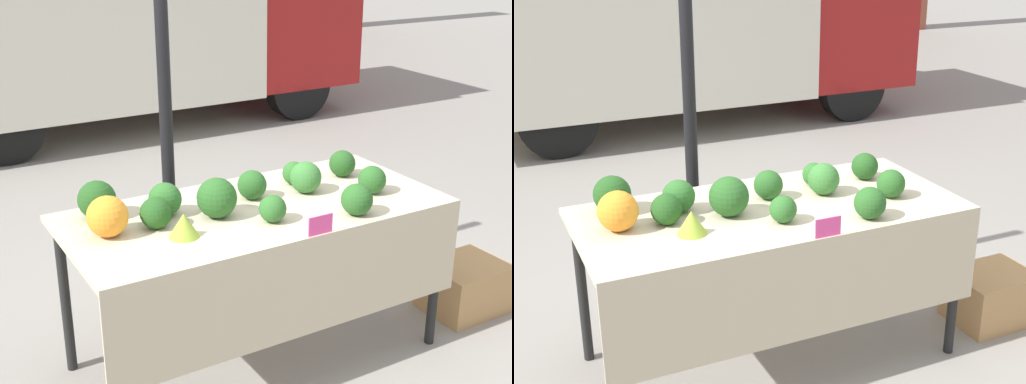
{
  "view_description": "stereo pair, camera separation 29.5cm",
  "coord_description": "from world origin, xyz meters",
  "views": [
    {
      "loc": [
        -1.59,
        -2.74,
        2.11
      ],
      "look_at": [
        0.0,
        0.0,
        0.91
      ],
      "focal_mm": 50.0,
      "sensor_mm": 36.0,
      "label": 1
    },
    {
      "loc": [
        -1.33,
        -2.87,
        2.11
      ],
      "look_at": [
        0.0,
        0.0,
        0.91
      ],
      "focal_mm": 50.0,
      "sensor_mm": 36.0,
      "label": 2
    }
  ],
  "objects": [
    {
      "name": "broccoli_head_2",
      "position": [
        -0.69,
        0.26,
        0.92
      ],
      "size": [
        0.18,
        0.18,
        0.18
      ],
      "color": "#23511E",
      "rests_on": "market_table"
    },
    {
      "name": "broccoli_head_0",
      "position": [
        0.63,
        0.16,
        0.9
      ],
      "size": [
        0.14,
        0.14,
        0.14
      ],
      "color": "#23511E",
      "rests_on": "market_table"
    },
    {
      "name": "broccoli_head_7",
      "position": [
        0.04,
        0.11,
        0.9
      ],
      "size": [
        0.15,
        0.15,
        0.15
      ],
      "color": "#285B23",
      "rests_on": "market_table"
    },
    {
      "name": "broccoli_head_5",
      "position": [
        -0.02,
        -0.19,
        0.89
      ],
      "size": [
        0.13,
        0.13,
        0.13
      ],
      "color": "#2D6628",
      "rests_on": "market_table"
    },
    {
      "name": "tent_pole",
      "position": [
        -0.16,
        0.67,
        1.16
      ],
      "size": [
        0.07,
        0.07,
        2.32
      ],
      "color": "black",
      "rests_on": "ground_plane"
    },
    {
      "name": "broccoli_head_10",
      "position": [
        -0.21,
        -0.01,
        0.92
      ],
      "size": [
        0.19,
        0.19,
        0.19
      ],
      "color": "#285B23",
      "rests_on": "market_table"
    },
    {
      "name": "broccoli_head_8",
      "position": [
        0.36,
        -0.31,
        0.9
      ],
      "size": [
        0.15,
        0.15,
        0.15
      ],
      "color": "#285B23",
      "rests_on": "market_table"
    },
    {
      "name": "broccoli_head_9",
      "position": [
        -0.41,
        0.13,
        0.91
      ],
      "size": [
        0.16,
        0.16,
        0.16
      ],
      "color": "#2D6628",
      "rests_on": "market_table"
    },
    {
      "name": "orange_cauliflower",
      "position": [
        -0.72,
        0.04,
        0.92
      ],
      "size": [
        0.18,
        0.18,
        0.18
      ],
      "color": "orange",
      "rests_on": "market_table"
    },
    {
      "name": "broccoli_head_4",
      "position": [
        0.32,
        0.05,
        0.91
      ],
      "size": [
        0.16,
        0.16,
        0.16
      ],
      "color": "#387533",
      "rests_on": "market_table"
    },
    {
      "name": "produce_crate",
      "position": [
        1.28,
        -0.19,
        0.14
      ],
      "size": [
        0.44,
        0.36,
        0.29
      ],
      "color": "tan",
      "rests_on": "ground_plane"
    },
    {
      "name": "broccoli_head_6",
      "position": [
        0.34,
        0.19,
        0.89
      ],
      "size": [
        0.12,
        0.12,
        0.12
      ],
      "color": "#2D6628",
      "rests_on": "market_table"
    },
    {
      "name": "romanesco_head",
      "position": [
        -0.44,
        -0.14,
        0.88
      ],
      "size": [
        0.14,
        0.14,
        0.11
      ],
      "color": "#93B238",
      "rests_on": "market_table"
    },
    {
      "name": "broccoli_head_1",
      "position": [
        -0.51,
        0.02,
        0.9
      ],
      "size": [
        0.14,
        0.14,
        0.14
      ],
      "color": "#23511E",
      "rests_on": "market_table"
    },
    {
      "name": "broccoli_head_3",
      "position": [
        0.6,
        -0.12,
        0.9
      ],
      "size": [
        0.14,
        0.14,
        0.14
      ],
      "color": "#285B23",
      "rests_on": "market_table"
    },
    {
      "name": "price_sign",
      "position": [
        0.09,
        -0.41,
        0.87
      ],
      "size": [
        0.12,
        0.01,
        0.09
      ],
      "color": "#EF4793",
      "rests_on": "market_table"
    },
    {
      "name": "market_table",
      "position": [
        0.0,
        -0.06,
        0.72
      ],
      "size": [
        1.84,
        0.85,
        0.83
      ],
      "color": "beige",
      "rests_on": "ground_plane"
    },
    {
      "name": "ground_plane",
      "position": [
        0.0,
        0.0,
        0.0
      ],
      "size": [
        40.0,
        40.0,
        0.0
      ],
      "primitive_type": "plane",
      "color": "gray"
    }
  ]
}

